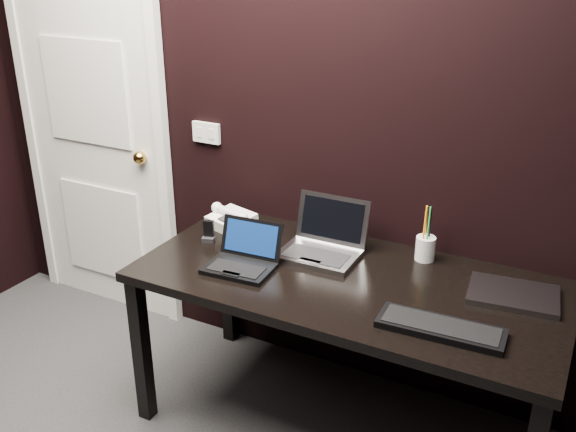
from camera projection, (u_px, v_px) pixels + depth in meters
The scene contains 11 objects.
wall_back at pixel (324, 110), 2.79m from camera, with size 4.00×4.00×0.00m, color black.
door at pixel (93, 130), 3.45m from camera, with size 0.99×0.10×2.14m.
wall_switch at pixel (206, 133), 3.12m from camera, with size 0.15×0.02×0.10m.
desk at pixel (347, 295), 2.59m from camera, with size 1.70×0.80×0.74m.
netbook at pixel (243, 259), 2.63m from camera, with size 0.29×0.26×0.17m.
silver_laptop at pixel (322, 245), 2.74m from camera, with size 0.33×0.30×0.23m.
ext_keyboard at pixel (441, 328), 2.20m from camera, with size 0.44×0.17×0.03m.
closed_laptop at pixel (513, 295), 2.41m from camera, with size 0.35×0.27×0.02m.
desk_phone at pixel (231, 219), 2.99m from camera, with size 0.24×0.22×0.11m.
mobile_phone at pixel (209, 233), 2.87m from camera, with size 0.06×0.06×0.09m.
pen_cup at pixel (425, 247), 2.68m from camera, with size 0.11×0.11×0.24m.
Camera 1 is at (1.14, -0.71, 1.97)m, focal length 40.00 mm.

